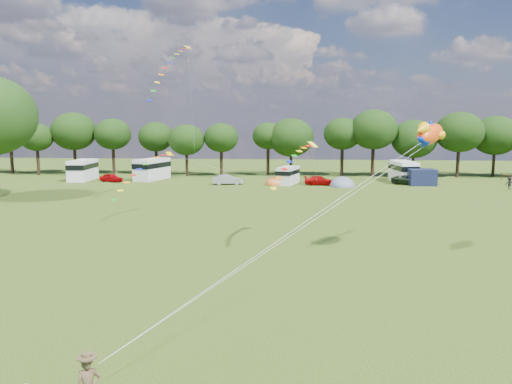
# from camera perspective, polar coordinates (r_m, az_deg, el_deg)

# --- Properties ---
(ground_plane) EXTENTS (180.00, 180.00, 0.00)m
(ground_plane) POSITION_cam_1_polar(r_m,az_deg,el_deg) (24.29, -1.53, -12.04)
(ground_plane) COLOR black
(ground_plane) RESTS_ON ground
(tree_line) EXTENTS (102.98, 10.98, 10.27)m
(tree_line) POSITION_cam_1_polar(r_m,az_deg,el_deg) (77.76, 6.70, 6.47)
(tree_line) COLOR black
(tree_line) RESTS_ON ground
(car_a) EXTENTS (3.80, 2.58, 1.18)m
(car_a) POSITION_cam_1_polar(r_m,az_deg,el_deg) (73.04, -16.22, 1.58)
(car_a) COLOR #A60307
(car_a) RESTS_ON ground
(car_b) EXTENTS (3.98, 2.16, 1.33)m
(car_b) POSITION_cam_1_polar(r_m,az_deg,el_deg) (67.19, -3.26, 1.42)
(car_b) COLOR gray
(car_b) RESTS_ON ground
(car_c) EXTENTS (4.15, 2.07, 1.20)m
(car_c) POSITION_cam_1_polar(r_m,az_deg,el_deg) (66.99, 7.31, 1.29)
(car_c) COLOR #9A0605
(car_c) RESTS_ON ground
(car_d) EXTENTS (5.11, 3.81, 1.27)m
(car_d) POSITION_cam_1_polar(r_m,az_deg,el_deg) (70.29, 17.08, 1.35)
(car_d) COLOR black
(car_d) RESTS_ON ground
(campervan_a) EXTENTS (2.79, 6.09, 2.94)m
(campervan_a) POSITION_cam_1_polar(r_m,az_deg,el_deg) (76.21, -19.19, 2.46)
(campervan_a) COLOR white
(campervan_a) RESTS_ON ground
(campervan_b) EXTENTS (4.33, 6.75, 3.06)m
(campervan_b) POSITION_cam_1_polar(r_m,az_deg,el_deg) (74.28, -11.81, 2.65)
(campervan_b) COLOR silver
(campervan_b) RESTS_ON ground
(campervan_c) EXTENTS (3.27, 5.14, 2.34)m
(campervan_c) POSITION_cam_1_polar(r_m,az_deg,el_deg) (67.73, 3.66, 1.97)
(campervan_c) COLOR silver
(campervan_c) RESTS_ON ground
(campervan_d) EXTENTS (3.26, 6.24, 2.93)m
(campervan_d) POSITION_cam_1_polar(r_m,az_deg,el_deg) (73.00, 16.49, 2.34)
(campervan_d) COLOR white
(campervan_d) RESTS_ON ground
(tent_orange) EXTENTS (2.75, 3.01, 2.15)m
(tent_orange) POSITION_cam_1_polar(r_m,az_deg,el_deg) (66.95, 2.16, 0.85)
(tent_orange) COLOR #C15F22
(tent_orange) RESTS_ON ground
(tent_greyblue) EXTENTS (3.42, 3.75, 2.55)m
(tent_greyblue) POSITION_cam_1_polar(r_m,az_deg,el_deg) (66.05, 9.83, 0.64)
(tent_greyblue) COLOR slate
(tent_greyblue) RESTS_ON ground
(awning_navy) EXTENTS (3.53, 2.91, 2.15)m
(awning_navy) POSITION_cam_1_polar(r_m,az_deg,el_deg) (69.93, 18.39, 1.62)
(awning_navy) COLOR #141A38
(awning_navy) RESTS_ON ground
(fish_kite) EXTENTS (2.79, 3.24, 1.83)m
(fish_kite) POSITION_cam_1_polar(r_m,az_deg,el_deg) (31.82, 19.08, 6.28)
(fish_kite) COLOR #E4440E
(fish_kite) RESTS_ON ground
(streamer_kite_a) EXTENTS (3.34, 5.65, 5.78)m
(streamer_kite_a) POSITION_cam_1_polar(r_m,az_deg,el_deg) (50.91, -9.58, 14.27)
(streamer_kite_a) COLOR gold
(streamer_kite_a) RESTS_ON ground
(streamer_kite_b) EXTENTS (4.23, 4.64, 3.78)m
(streamer_kite_b) POSITION_cam_1_polar(r_m,az_deg,el_deg) (43.60, -12.35, 2.74)
(streamer_kite_b) COLOR #D7A200
(streamer_kite_b) RESTS_ON ground
(streamer_kite_c) EXTENTS (3.15, 5.06, 2.83)m
(streamer_kite_c) POSITION_cam_1_polar(r_m,az_deg,el_deg) (33.26, 4.81, 4.02)
(streamer_kite_c) COLOR yellow
(streamer_kite_c) RESTS_ON ground
(walker_b) EXTENTS (1.00, 0.48, 1.53)m
(walker_b) POSITION_cam_1_polar(r_m,az_deg,el_deg) (69.76, 26.97, 0.89)
(walker_b) COLOR black
(walker_b) RESTS_ON ground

